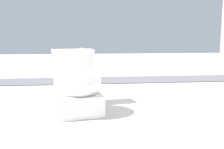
{
  "coord_description": "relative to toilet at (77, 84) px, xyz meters",
  "views": [
    {
      "loc": [
        2.31,
        -0.1,
        0.62
      ],
      "look_at": [
        0.12,
        0.14,
        0.3
      ],
      "focal_mm": 42.0,
      "sensor_mm": 36.0,
      "label": 1
    }
  ],
  "objects": [
    {
      "name": "gravel_strip",
      "position": [
        -1.44,
        0.66,
        -0.21
      ],
      "size": [
        0.56,
        8.0,
        0.01
      ],
      "primitive_type": "cube",
      "color": "#4C4C51",
      "rests_on": "ground"
    },
    {
      "name": "ground_plane",
      "position": [
        -0.12,
        0.16,
        -0.22
      ],
      "size": [
        14.0,
        14.0,
        0.0
      ],
      "primitive_type": "plane",
      "color": "#A8A59E"
    },
    {
      "name": "toilet",
      "position": [
        0.0,
        0.0,
        0.0
      ],
      "size": [
        0.69,
        0.48,
        0.52
      ],
      "rotation": [
        0.0,
        0.0,
        0.17
      ],
      "color": "white",
      "rests_on": "ground"
    }
  ]
}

